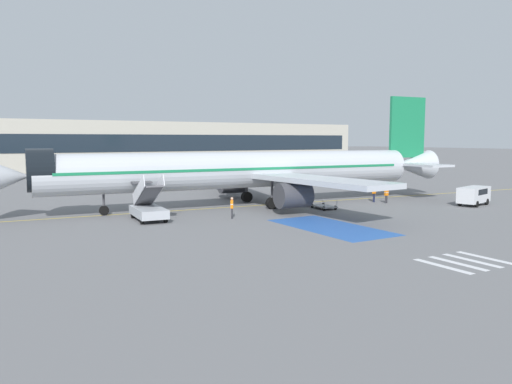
# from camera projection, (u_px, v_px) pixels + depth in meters

# --- Properties ---
(ground_plane) EXTENTS (600.00, 600.00, 0.00)m
(ground_plane) POSITION_uv_depth(u_px,v_px,m) (244.00, 206.00, 49.54)
(ground_plane) COLOR slate
(apron_leadline_yellow) EXTENTS (81.56, 7.22, 0.01)m
(apron_leadline_yellow) POSITION_uv_depth(u_px,v_px,m) (243.00, 206.00, 49.10)
(apron_leadline_yellow) COLOR gold
(apron_leadline_yellow) RESTS_ON ground_plane
(apron_stand_patch_blue) EXTENTS (4.89, 10.45, 0.01)m
(apron_stand_patch_blue) POSITION_uv_depth(u_px,v_px,m) (331.00, 227.00, 37.52)
(apron_stand_patch_blue) COLOR #2856A8
(apron_stand_patch_blue) RESTS_ON ground_plane
(apron_walkway_bar_0) EXTENTS (0.44, 3.60, 0.01)m
(apron_walkway_bar_0) POSITION_uv_depth(u_px,v_px,m) (442.00, 266.00, 25.98)
(apron_walkway_bar_0) COLOR silver
(apron_walkway_bar_0) RESTS_ON ground_plane
(apron_walkway_bar_1) EXTENTS (0.44, 3.60, 0.01)m
(apron_walkway_bar_1) POSITION_uv_depth(u_px,v_px,m) (458.00, 263.00, 26.59)
(apron_walkway_bar_1) COLOR silver
(apron_walkway_bar_1) RESTS_ON ground_plane
(apron_walkway_bar_2) EXTENTS (0.44, 3.60, 0.01)m
(apron_walkway_bar_2) POSITION_uv_depth(u_px,v_px,m) (472.00, 260.00, 27.20)
(apron_walkway_bar_2) COLOR silver
(apron_walkway_bar_2) RESTS_ON ground_plane
(apron_walkway_bar_3) EXTENTS (0.44, 3.60, 0.01)m
(apron_walkway_bar_3) POSITION_uv_depth(u_px,v_px,m) (486.00, 258.00, 27.81)
(apron_walkway_bar_3) COLOR silver
(apron_walkway_bar_3) RESTS_ON ground_plane
(airliner) EXTENTS (47.14, 32.43, 11.39)m
(airliner) POSITION_uv_depth(u_px,v_px,m) (249.00, 170.00, 49.03)
(airliner) COLOR #B7BCC4
(airliner) RESTS_ON ground_plane
(boarding_stairs_forward) EXTENTS (2.60, 5.38, 3.86)m
(boarding_stairs_forward) POSITION_uv_depth(u_px,v_px,m) (148.00, 208.00, 40.63)
(boarding_stairs_forward) COLOR #ADB2BA
(boarding_stairs_forward) RESTS_ON ground_plane
(fuel_tanker) EXTENTS (3.32, 10.63, 3.48)m
(fuel_tanker) POSITION_uv_depth(u_px,v_px,m) (198.00, 172.00, 72.74)
(fuel_tanker) COLOR #38383D
(fuel_tanker) RESTS_ON ground_plane
(service_van_0) EXTENTS (4.54, 2.79, 1.85)m
(service_van_0) POSITION_uv_depth(u_px,v_px,m) (474.00, 194.00, 49.74)
(service_van_0) COLOR silver
(service_van_0) RESTS_ON ground_plane
(baggage_cart) EXTENTS (1.75, 2.74, 0.87)m
(baggage_cart) POSITION_uv_depth(u_px,v_px,m) (324.00, 206.00, 47.37)
(baggage_cart) COLOR gray
(baggage_cart) RESTS_ON ground_plane
(ground_crew_0) EXTENTS (0.48, 0.37, 1.83)m
(ground_crew_0) POSITION_uv_depth(u_px,v_px,m) (281.00, 198.00, 47.20)
(ground_crew_0) COLOR black
(ground_crew_0) RESTS_ON ground_plane
(ground_crew_1) EXTENTS (0.44, 0.26, 1.63)m
(ground_crew_1) POSITION_uv_depth(u_px,v_px,m) (386.00, 194.00, 51.46)
(ground_crew_1) COLOR #2D2D33
(ground_crew_1) RESTS_ON ground_plane
(ground_crew_2) EXTENTS (0.48, 0.35, 1.86)m
(ground_crew_2) POSITION_uv_depth(u_px,v_px,m) (374.00, 192.00, 52.35)
(ground_crew_2) COLOR #191E38
(ground_crew_2) RESTS_ON ground_plane
(ground_crew_3) EXTENTS (0.42, 0.49, 1.80)m
(ground_crew_3) POSITION_uv_depth(u_px,v_px,m) (232.00, 206.00, 41.44)
(ground_crew_3) COLOR #2D2D33
(ground_crew_3) RESTS_ON ground_plane
(terminal_building) EXTENTS (109.43, 12.10, 10.46)m
(terminal_building) POSITION_uv_depth(u_px,v_px,m) (146.00, 145.00, 113.19)
(terminal_building) COLOR #B2AD9E
(terminal_building) RESTS_ON ground_plane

